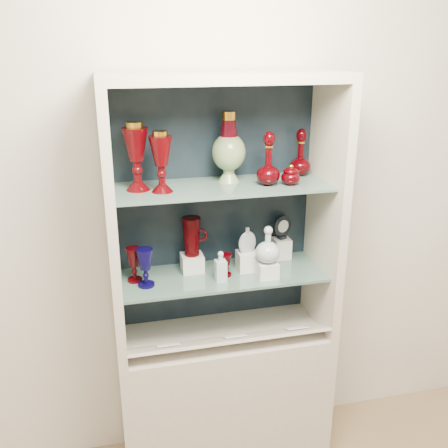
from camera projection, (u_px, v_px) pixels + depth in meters
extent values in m
cube|color=beige|center=(213.00, 189.00, 2.35)|extent=(3.50, 0.02, 2.80)
cube|color=beige|center=(224.00, 397.00, 2.50)|extent=(1.00, 0.40, 0.75)
cube|color=black|center=(215.00, 206.00, 2.35)|extent=(0.98, 0.02, 1.15)
cube|color=beige|center=(112.00, 228.00, 2.07)|extent=(0.04, 0.40, 1.15)
cube|color=beige|center=(326.00, 211.00, 2.28)|extent=(0.04, 0.40, 1.15)
cube|color=beige|center=(224.00, 77.00, 1.98)|extent=(1.00, 0.40, 0.04)
cube|color=slate|center=(223.00, 275.00, 2.29)|extent=(0.92, 0.34, 0.01)
cube|color=slate|center=(223.00, 187.00, 2.15)|extent=(0.92, 0.34, 0.01)
cube|color=beige|center=(230.00, 340.00, 2.26)|extent=(0.92, 0.17, 0.09)
cube|color=white|center=(168.00, 345.00, 2.20)|extent=(0.10, 0.06, 0.03)
cube|color=white|center=(235.00, 336.00, 2.26)|extent=(0.10, 0.06, 0.03)
cube|color=white|center=(296.00, 328.00, 2.33)|extent=(0.10, 0.06, 0.03)
cube|color=silver|center=(192.00, 263.00, 2.31)|extent=(0.10, 0.10, 0.08)
cube|color=silver|center=(247.00, 261.00, 2.32)|extent=(0.09, 0.09, 0.09)
cube|color=silver|center=(267.00, 269.00, 2.25)|extent=(0.09, 0.09, 0.07)
cube|color=silver|center=(281.00, 248.00, 2.45)|extent=(0.08, 0.08, 0.10)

